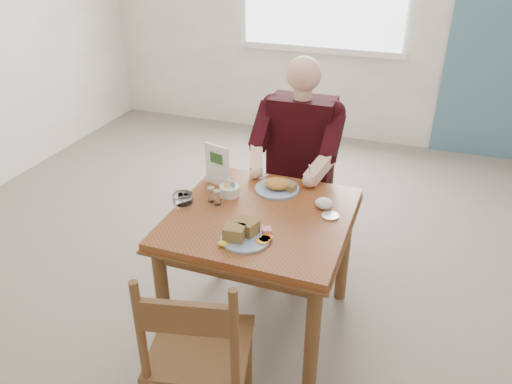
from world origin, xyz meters
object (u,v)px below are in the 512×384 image
at_px(near_plate, 244,234).
at_px(table, 261,232).
at_px(far_plate, 278,186).
at_px(chair_near, 198,354).
at_px(diner, 298,150).
at_px(chair_far, 300,190).

bearing_deg(near_plate, table, 89.97).
bearing_deg(table, near_plate, -90.03).
bearing_deg(far_plate, chair_near, -91.54).
xyz_separation_m(near_plate, far_plate, (0.01, 0.52, -0.00)).
height_order(diner, far_plate, diner).
relative_size(chair_near, far_plate, 3.13).
relative_size(table, near_plate, 3.58).
bearing_deg(far_plate, diner, 90.75).
height_order(chair_near, diner, diner).
bearing_deg(chair_far, chair_near, -90.80).
xyz_separation_m(chair_near, diner, (0.02, 1.44, 0.33)).
distance_m(chair_far, diner, 0.34).
height_order(diner, near_plate, diner).
xyz_separation_m(table, far_plate, (0.01, 0.27, 0.14)).
height_order(table, diner, diner).
distance_m(chair_far, near_plate, 1.08).
bearing_deg(chair_near, far_plate, 88.46).
relative_size(table, chair_far, 0.97).
xyz_separation_m(table, near_plate, (-0.00, -0.24, 0.14)).
distance_m(table, near_plate, 0.28).
bearing_deg(table, diner, 90.00).
relative_size(near_plate, far_plate, 0.85).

